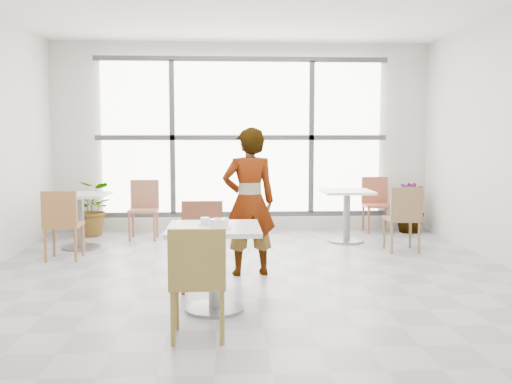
{
  "coord_description": "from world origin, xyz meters",
  "views": [
    {
      "loc": [
        -0.32,
        -5.81,
        1.54
      ],
      "look_at": [
        0.0,
        -0.3,
        1.0
      ],
      "focal_mm": 40.82,
      "sensor_mm": 36.0,
      "label": 1
    }
  ],
  "objects": [
    {
      "name": "chair_near",
      "position": [
        -0.51,
        -1.55,
        0.5
      ],
      "size": [
        0.42,
        0.42,
        0.87
      ],
      "rotation": [
        0.0,
        0.0,
        3.14
      ],
      "color": "olive",
      "rests_on": "ground"
    },
    {
      "name": "bg_chair_right_far",
      "position": [
        2.13,
        3.28,
        0.5
      ],
      "size": [
        0.42,
        0.42,
        0.87
      ],
      "color": "#A2543C",
      "rests_on": "ground"
    },
    {
      "name": "wall_front",
      "position": [
        0.0,
        -3.5,
        1.5
      ],
      "size": [
        6.0,
        0.0,
        6.0
      ],
      "primitive_type": "plane",
      "rotation": [
        -1.57,
        0.0,
        0.0
      ],
      "color": "silver",
      "rests_on": "ground"
    },
    {
      "name": "chair_far",
      "position": [
        -0.53,
        -0.0,
        0.5
      ],
      "size": [
        0.42,
        0.42,
        0.87
      ],
      "color": "brown",
      "rests_on": "ground"
    },
    {
      "name": "main_table",
      "position": [
        -0.4,
        -0.79,
        0.52
      ],
      "size": [
        0.8,
        0.8,
        0.75
      ],
      "color": "white",
      "rests_on": "ground"
    },
    {
      "name": "plant_left",
      "position": [
        -2.32,
        3.15,
        0.42
      ],
      "size": [
        0.8,
        0.7,
        0.85
      ],
      "primitive_type": "imported",
      "rotation": [
        0.0,
        0.0,
        -0.05
      ],
      "color": "#567C41",
      "rests_on": "ground"
    },
    {
      "name": "bg_chair_right_near",
      "position": [
        2.06,
        1.62,
        0.5
      ],
      "size": [
        0.42,
        0.42,
        0.87
      ],
      "rotation": [
        0.0,
        0.0,
        3.14
      ],
      "color": "olive",
      "rests_on": "ground"
    },
    {
      "name": "floor",
      "position": [
        0.0,
        0.0,
        0.0
      ],
      "size": [
        7.0,
        7.0,
        0.0
      ],
      "primitive_type": "plane",
      "color": "#9E9EA5",
      "rests_on": "ground"
    },
    {
      "name": "oatmeal_bowl",
      "position": [
        -0.35,
        -0.91,
        0.79
      ],
      "size": [
        0.21,
        0.21,
        0.1
      ],
      "color": "white",
      "rests_on": "main_table"
    },
    {
      "name": "plant_right",
      "position": [
        2.65,
        3.16,
        0.39
      ],
      "size": [
        0.5,
        0.5,
        0.78
      ],
      "primitive_type": "imported",
      "rotation": [
        0.0,
        0.0,
        -0.15
      ],
      "color": "#588239",
      "rests_on": "ground"
    },
    {
      "name": "bg_table_left",
      "position": [
        -2.25,
        2.14,
        0.49
      ],
      "size": [
        0.7,
        0.7,
        0.75
      ],
      "color": "silver",
      "rests_on": "ground"
    },
    {
      "name": "bg_chair_left_far",
      "position": [
        -1.49,
        2.86,
        0.5
      ],
      "size": [
        0.42,
        0.42,
        0.87
      ],
      "color": "#A4684F",
      "rests_on": "ground"
    },
    {
      "name": "wall_back",
      "position": [
        0.0,
        3.5,
        1.5
      ],
      "size": [
        6.0,
        0.0,
        6.0
      ],
      "primitive_type": "plane",
      "rotation": [
        1.57,
        0.0,
        0.0
      ],
      "color": "silver",
      "rests_on": "ground"
    },
    {
      "name": "bg_table_right",
      "position": [
        1.47,
        2.41,
        0.49
      ],
      "size": [
        0.7,
        0.7,
        0.75
      ],
      "color": "white",
      "rests_on": "ground"
    },
    {
      "name": "coffee_cup",
      "position": [
        -0.47,
        -0.72,
        0.78
      ],
      "size": [
        0.16,
        0.13,
        0.07
      ],
      "color": "silver",
      "rests_on": "main_table"
    },
    {
      "name": "window",
      "position": [
        0.0,
        3.44,
        1.5
      ],
      "size": [
        4.6,
        0.07,
        2.52
      ],
      "color": "white",
      "rests_on": "ground"
    },
    {
      "name": "bg_chair_left_near",
      "position": [
        -2.28,
        1.36,
        0.5
      ],
      "size": [
        0.42,
        0.42,
        0.87
      ],
      "rotation": [
        0.0,
        0.0,
        3.14
      ],
      "color": "#9E6738",
      "rests_on": "ground"
    },
    {
      "name": "person",
      "position": [
        -0.03,
        0.51,
        0.81
      ],
      "size": [
        0.65,
        0.48,
        1.62
      ],
      "primitive_type": "imported",
      "rotation": [
        0.0,
        0.0,
        3.3
      ],
      "color": "black",
      "rests_on": "ground"
    }
  ]
}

